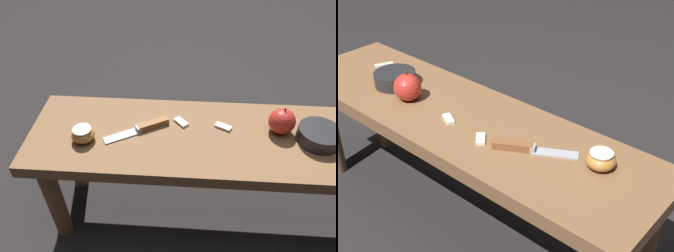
% 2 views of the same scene
% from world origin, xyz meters
% --- Properties ---
extents(ground_plane, '(8.00, 8.00, 0.00)m').
position_xyz_m(ground_plane, '(0.00, 0.00, 0.00)').
color(ground_plane, black).
extents(wooden_bench, '(1.22, 0.34, 0.41)m').
position_xyz_m(wooden_bench, '(0.00, 0.00, 0.34)').
color(wooden_bench, brown).
rests_on(wooden_bench, ground_plane).
extents(knife, '(0.20, 0.13, 0.02)m').
position_xyz_m(knife, '(-0.25, 0.02, 0.42)').
color(knife, '#9EA0A5').
rests_on(knife, wooden_bench).
extents(apple_whole, '(0.08, 0.08, 0.09)m').
position_xyz_m(apple_whole, '(0.17, 0.04, 0.45)').
color(apple_whole, red).
rests_on(apple_whole, wooden_bench).
extents(apple_cut, '(0.07, 0.07, 0.04)m').
position_xyz_m(apple_cut, '(-0.43, -0.04, 0.43)').
color(apple_cut, '#B27233').
rests_on(apple_cut, wooden_bench).
extents(apple_slice_near_knife, '(0.05, 0.05, 0.01)m').
position_xyz_m(apple_slice_near_knife, '(-0.14, 0.05, 0.41)').
color(apple_slice_near_knife, silver).
rests_on(apple_slice_near_knife, wooden_bench).
extents(apple_slice_center, '(0.06, 0.04, 0.01)m').
position_xyz_m(apple_slice_center, '(-0.01, 0.04, 0.41)').
color(apple_slice_center, silver).
rests_on(apple_slice_center, wooden_bench).
extents(bowl, '(0.13, 0.13, 0.04)m').
position_xyz_m(bowl, '(0.27, 0.00, 0.43)').
color(bowl, '#232326').
rests_on(bowl, wooden_bench).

